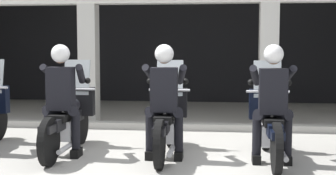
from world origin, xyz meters
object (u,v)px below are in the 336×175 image
Objects in this scene: police_officer_center at (164,92)px; police_officer_right at (273,93)px; motorcycle_left at (69,118)px; motorcycle_right at (270,123)px; motorcycle_center at (167,120)px; police_officer_left at (62,91)px.

police_officer_center is 1.45m from police_officer_right.
motorcycle_right is (2.90, -0.08, 0.00)m from motorcycle_left.
motorcycle_center is 1.56m from police_officer_right.
police_officer_center is at bearing -161.39° from motorcycle_right.
police_officer_center reaches higher than motorcycle_left.
motorcycle_left is 1.45m from motorcycle_center.
police_officer_right reaches higher than motorcycle_left.
motorcycle_left is at bearing -176.31° from police_officer_right.
police_officer_left reaches higher than motorcycle_right.
police_officer_left is at bearing -79.49° from motorcycle_left.
motorcycle_left is 2.90m from motorcycle_right.
police_officer_right is (2.90, -0.36, 0.44)m from motorcycle_left.
motorcycle_center is 0.52m from police_officer_center.
police_officer_left reaches higher than motorcycle_left.
police_officer_left is 2.90m from police_officer_right.
motorcycle_center is 1.29× the size of police_officer_center.
motorcycle_left is 1.29× the size of police_officer_right.
motorcycle_right is (1.45, 0.20, -0.44)m from police_officer_center.
police_officer_center is at bearing -84.82° from motorcycle_center.
motorcycle_left is 1.29× the size of police_officer_center.
motorcycle_left is 0.52m from police_officer_left.
motorcycle_center is at bearing 22.12° from police_officer_left.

